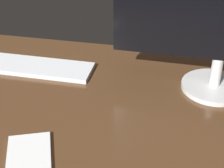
% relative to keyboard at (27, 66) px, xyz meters
% --- Properties ---
extents(desk, '(1.40, 0.84, 0.02)m').
position_rel_keyboard_xyz_m(desk, '(0.39, -0.19, -0.02)').
color(desk, '#4C301C').
rests_on(desk, ground).
extents(keyboard, '(0.44, 0.12, 0.01)m').
position_rel_keyboard_xyz_m(keyboard, '(0.00, 0.00, 0.00)').
color(keyboard, silver).
rests_on(keyboard, desk).
extents(notepad, '(0.15, 0.17, 0.01)m').
position_rel_keyboard_xyz_m(notepad, '(0.17, -0.40, -0.00)').
color(notepad, silver).
rests_on(notepad, desk).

